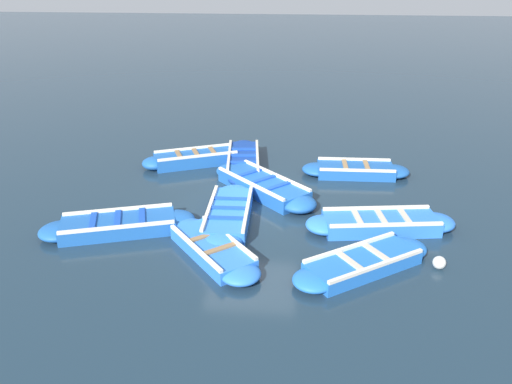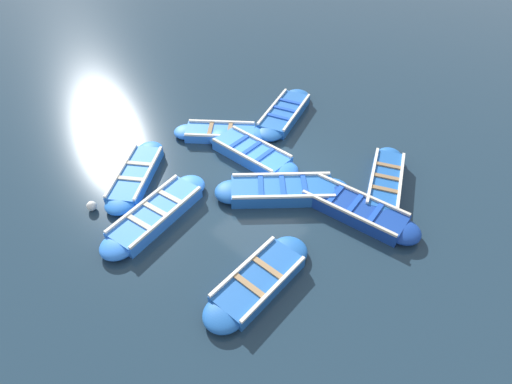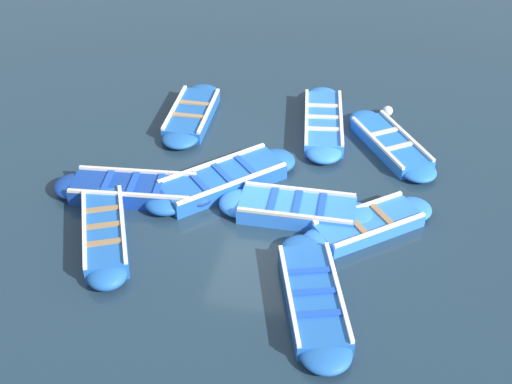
{
  "view_description": "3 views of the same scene",
  "coord_description": "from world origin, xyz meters",
  "px_view_note": "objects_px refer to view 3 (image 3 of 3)",
  "views": [
    {
      "loc": [
        -11.89,
        -1.32,
        5.87
      ],
      "look_at": [
        0.21,
        -0.08,
        0.37
      ],
      "focal_mm": 35.0,
      "sensor_mm": 36.0,
      "label": 1
    },
    {
      "loc": [
        6.24,
        -6.89,
        8.07
      ],
      "look_at": [
        0.64,
        -0.89,
        0.37
      ],
      "focal_mm": 28.0,
      "sensor_mm": 36.0,
      "label": 2
    },
    {
      "loc": [
        -2.63,
        12.71,
        10.18
      ],
      "look_at": [
        0.13,
        0.31,
        0.38
      ],
      "focal_mm": 50.0,
      "sensor_mm": 36.0,
      "label": 3
    }
  ],
  "objects_px": {
    "boat_drifting": "(297,210)",
    "boat_near_quay": "(391,144)",
    "buoy_orange_near": "(388,111)",
    "boat_alongside": "(192,115)",
    "boat_bow_out": "(105,233)",
    "boat_stern_in": "(134,190)",
    "boat_broadside": "(313,298)",
    "boat_far_corner": "(323,123)",
    "boat_centre": "(369,225)",
    "boat_mid_row": "(223,180)"
  },
  "relations": [
    {
      "from": "boat_drifting",
      "to": "boat_near_quay",
      "type": "relative_size",
      "value": 1.09
    },
    {
      "from": "boat_mid_row",
      "to": "buoy_orange_near",
      "type": "bearing_deg",
      "value": -130.93
    },
    {
      "from": "boat_centre",
      "to": "boat_far_corner",
      "type": "distance_m",
      "value": 4.17
    },
    {
      "from": "boat_broadside",
      "to": "buoy_orange_near",
      "type": "distance_m",
      "value": 7.41
    },
    {
      "from": "boat_stern_in",
      "to": "buoy_orange_near",
      "type": "bearing_deg",
      "value": -138.17
    },
    {
      "from": "boat_mid_row",
      "to": "boat_far_corner",
      "type": "bearing_deg",
      "value": -122.4
    },
    {
      "from": "boat_broadside",
      "to": "boat_alongside",
      "type": "height_order",
      "value": "boat_broadside"
    },
    {
      "from": "boat_bow_out",
      "to": "boat_far_corner",
      "type": "xyz_separation_m",
      "value": [
        -3.93,
        -5.41,
        -0.02
      ]
    },
    {
      "from": "boat_bow_out",
      "to": "boat_drifting",
      "type": "xyz_separation_m",
      "value": [
        -3.88,
        -1.67,
        -0.01
      ]
    },
    {
      "from": "boat_bow_out",
      "to": "buoy_orange_near",
      "type": "height_order",
      "value": "boat_bow_out"
    },
    {
      "from": "boat_alongside",
      "to": "boat_bow_out",
      "type": "bearing_deg",
      "value": 85.27
    },
    {
      "from": "boat_drifting",
      "to": "buoy_orange_near",
      "type": "bearing_deg",
      "value": -109.12
    },
    {
      "from": "boat_stern_in",
      "to": "boat_mid_row",
      "type": "bearing_deg",
      "value": -157.34
    },
    {
      "from": "boat_bow_out",
      "to": "buoy_orange_near",
      "type": "distance_m",
      "value": 8.5
    },
    {
      "from": "boat_drifting",
      "to": "boat_near_quay",
      "type": "distance_m",
      "value": 3.66
    },
    {
      "from": "boat_near_quay",
      "to": "buoy_orange_near",
      "type": "relative_size",
      "value": 11.67
    },
    {
      "from": "boat_broadside",
      "to": "boat_drifting",
      "type": "relative_size",
      "value": 1.06
    },
    {
      "from": "boat_mid_row",
      "to": "buoy_orange_near",
      "type": "distance_m",
      "value": 5.41
    },
    {
      "from": "boat_bow_out",
      "to": "boat_stern_in",
      "type": "bearing_deg",
      "value": -92.92
    },
    {
      "from": "boat_drifting",
      "to": "boat_broadside",
      "type": "bearing_deg",
      "value": 106.66
    },
    {
      "from": "boat_centre",
      "to": "boat_stern_in",
      "type": "distance_m",
      "value": 5.4
    },
    {
      "from": "boat_alongside",
      "to": "boat_broadside",
      "type": "bearing_deg",
      "value": 125.25
    },
    {
      "from": "boat_broadside",
      "to": "boat_bow_out",
      "type": "bearing_deg",
      "value": -11.05
    },
    {
      "from": "boat_broadside",
      "to": "boat_bow_out",
      "type": "height_order",
      "value": "boat_bow_out"
    },
    {
      "from": "boat_centre",
      "to": "boat_far_corner",
      "type": "xyz_separation_m",
      "value": [
        1.55,
        -3.87,
        0.02
      ]
    },
    {
      "from": "boat_stern_in",
      "to": "boat_broadside",
      "type": "bearing_deg",
      "value": 151.64
    },
    {
      "from": "boat_stern_in",
      "to": "buoy_orange_near",
      "type": "relative_size",
      "value": 13.69
    },
    {
      "from": "boat_broadside",
      "to": "boat_far_corner",
      "type": "height_order",
      "value": "boat_far_corner"
    },
    {
      "from": "boat_centre",
      "to": "buoy_orange_near",
      "type": "distance_m",
      "value": 4.9
    },
    {
      "from": "boat_centre",
      "to": "boat_alongside",
      "type": "xyz_separation_m",
      "value": [
        5.06,
        -3.54,
        0.01
      ]
    },
    {
      "from": "boat_drifting",
      "to": "boat_stern_in",
      "type": "distance_m",
      "value": 3.8
    },
    {
      "from": "boat_broadside",
      "to": "boat_far_corner",
      "type": "distance_m",
      "value": 6.36
    },
    {
      "from": "boat_stern_in",
      "to": "boat_alongside",
      "type": "relative_size",
      "value": 1.17
    },
    {
      "from": "boat_bow_out",
      "to": "boat_drifting",
      "type": "height_order",
      "value": "boat_bow_out"
    },
    {
      "from": "boat_far_corner",
      "to": "boat_alongside",
      "type": "bearing_deg",
      "value": 5.35
    },
    {
      "from": "buoy_orange_near",
      "to": "boat_alongside",
      "type": "bearing_deg",
      "value": 14.94
    },
    {
      "from": "buoy_orange_near",
      "to": "boat_broadside",
      "type": "bearing_deg",
      "value": 83.14
    },
    {
      "from": "boat_bow_out",
      "to": "boat_centre",
      "type": "height_order",
      "value": "boat_bow_out"
    },
    {
      "from": "boat_mid_row",
      "to": "boat_far_corner",
      "type": "xyz_separation_m",
      "value": [
        -1.93,
        -3.05,
        -0.02
      ]
    },
    {
      "from": "boat_broadside",
      "to": "boat_bow_out",
      "type": "relative_size",
      "value": 1.09
    },
    {
      "from": "boat_bow_out",
      "to": "buoy_orange_near",
      "type": "bearing_deg",
      "value": -130.67
    },
    {
      "from": "boat_stern_in",
      "to": "boat_alongside",
      "type": "bearing_deg",
      "value": -95.53
    },
    {
      "from": "boat_near_quay",
      "to": "boat_far_corner",
      "type": "height_order",
      "value": "boat_far_corner"
    },
    {
      "from": "boat_broadside",
      "to": "boat_far_corner",
      "type": "xyz_separation_m",
      "value": [
        0.72,
        -6.32,
        0.01
      ]
    },
    {
      "from": "boat_mid_row",
      "to": "buoy_orange_near",
      "type": "xyz_separation_m",
      "value": [
        -3.54,
        -4.09,
        -0.05
      ]
    },
    {
      "from": "boat_stern_in",
      "to": "buoy_orange_near",
      "type": "height_order",
      "value": "boat_stern_in"
    },
    {
      "from": "boat_drifting",
      "to": "boat_alongside",
      "type": "relative_size",
      "value": 1.08
    },
    {
      "from": "boat_near_quay",
      "to": "boat_far_corner",
      "type": "distance_m",
      "value": 1.9
    },
    {
      "from": "boat_centre",
      "to": "boat_mid_row",
      "type": "distance_m",
      "value": 3.58
    },
    {
      "from": "boat_drifting",
      "to": "boat_alongside",
      "type": "bearing_deg",
      "value": -44.59
    }
  ]
}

